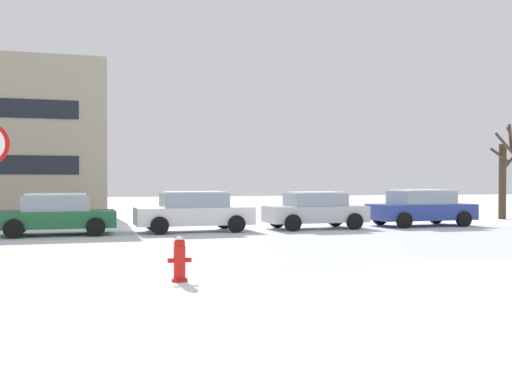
# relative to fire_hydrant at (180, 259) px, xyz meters

# --- Properties ---
(ground_plane) EXTENTS (120.00, 120.00, 0.00)m
(ground_plane) POSITION_rel_fire_hydrant_xyz_m (-1.68, 2.03, -0.42)
(ground_plane) COLOR white
(road_surface) EXTENTS (80.00, 8.89, 0.00)m
(road_surface) POSITION_rel_fire_hydrant_xyz_m (-1.68, 5.47, -0.42)
(road_surface) COLOR silver
(road_surface) RESTS_ON ground
(fire_hydrant) EXTENTS (0.44, 0.30, 0.84)m
(fire_hydrant) POSITION_rel_fire_hydrant_xyz_m (0.00, 0.00, 0.00)
(fire_hydrant) COLOR red
(fire_hydrant) RESTS_ON ground
(parked_car_green) EXTENTS (4.01, 2.22, 1.45)m
(parked_car_green) POSITION_rel_fire_hydrant_xyz_m (-2.72, 10.57, 0.31)
(parked_car_green) COLOR #1E6038
(parked_car_green) RESTS_ON ground
(parked_car_white) EXTENTS (4.33, 2.13, 1.50)m
(parked_car_white) POSITION_rel_fire_hydrant_xyz_m (2.13, 10.62, 0.34)
(parked_car_white) COLOR white
(parked_car_white) RESTS_ON ground
(parked_car_silver) EXTENTS (3.98, 2.05, 1.46)m
(parked_car_silver) POSITION_rel_fire_hydrant_xyz_m (6.97, 10.61, 0.32)
(parked_car_silver) COLOR silver
(parked_car_silver) RESTS_ON ground
(parked_car_blue) EXTENTS (4.34, 2.23, 1.53)m
(parked_car_blue) POSITION_rel_fire_hydrant_xyz_m (11.82, 10.76, 0.35)
(parked_car_blue) COLOR #283D93
(parked_car_blue) RESTS_ON ground
(tree_far_left) EXTENTS (1.54, 1.35, 4.70)m
(tree_far_left) POSITION_rel_fire_hydrant_xyz_m (18.24, 13.57, 1.80)
(tree_far_left) COLOR #423326
(tree_far_left) RESTS_ON ground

